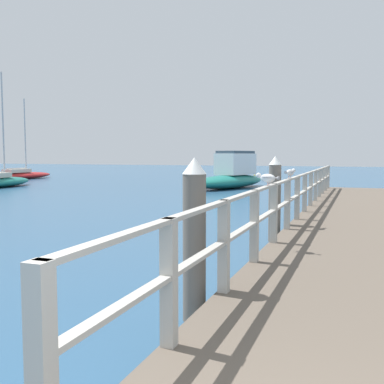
{
  "coord_description": "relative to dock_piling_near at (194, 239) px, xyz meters",
  "views": [
    {
      "loc": [
        0.04,
        -0.97,
        2.02
      ],
      "look_at": [
        -3.2,
        7.63,
        1.25
      ],
      "focal_mm": 42.01,
      "sensor_mm": 36.0,
      "label": 1
    }
  ],
  "objects": [
    {
      "name": "boat_0",
      "position": [
        -24.56,
        25.03,
        -0.65
      ],
      "size": [
        1.99,
        6.28,
        6.66
      ],
      "rotation": [
        0.0,
        0.0,
        -0.02
      ],
      "color": "red",
      "rests_on": "ground_plane"
    },
    {
      "name": "boat_3",
      "position": [
        -19.21,
        17.05,
        -0.62
      ],
      "size": [
        2.5,
        5.27,
        7.15
      ],
      "rotation": [
        0.0,
        0.0,
        0.14
      ],
      "color": "#197266",
      "rests_on": "ground_plane"
    },
    {
      "name": "seagull_background",
      "position": [
        0.38,
        5.09,
        0.63
      ],
      "size": [
        0.24,
        0.47,
        0.21
      ],
      "rotation": [
        0.0,
        0.0,
        5.97
      ],
      "color": "white",
      "rests_on": "pier_railing"
    },
    {
      "name": "seagull_foreground",
      "position": [
        0.37,
        2.55,
        0.63
      ],
      "size": [
        0.47,
        0.23,
        0.21
      ],
      "rotation": [
        0.0,
        0.0,
        1.28
      ],
      "color": "white",
      "rests_on": "pier_railing"
    },
    {
      "name": "pier_deck",
      "position": [
        1.82,
        7.17,
        -0.8
      ],
      "size": [
        3.03,
        22.4,
        0.4
      ],
      "primitive_type": "cube",
      "color": "brown",
      "rests_on": "ground_plane"
    },
    {
      "name": "boat_4",
      "position": [
        -5.53,
        21.38,
        -0.25
      ],
      "size": [
        4.04,
        7.17,
        2.26
      ],
      "rotation": [
        0.0,
        0.0,
        -0.29
      ],
      "color": "#197266",
      "rests_on": "ground_plane"
    },
    {
      "name": "pier_railing",
      "position": [
        0.38,
        7.17,
        0.07
      ],
      "size": [
        0.12,
        20.92,
        1.09
      ],
      "color": "#B2ADA3",
      "rests_on": "pier_deck"
    },
    {
      "name": "dock_piling_near",
      "position": [
        0.0,
        0.0,
        0.0
      ],
      "size": [
        0.29,
        0.29,
        1.99
      ],
      "color": "#6B6056",
      "rests_on": "ground_plane"
    },
    {
      "name": "dock_piling_far",
      "position": [
        0.0,
        5.36,
        0.0
      ],
      "size": [
        0.29,
        0.29,
        1.99
      ],
      "color": "#6B6056",
      "rests_on": "ground_plane"
    }
  ]
}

